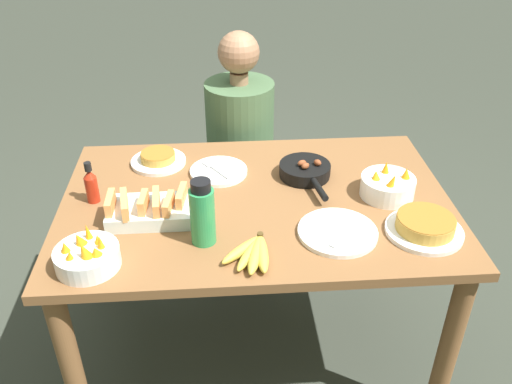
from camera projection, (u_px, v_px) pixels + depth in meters
name	position (u px, v px, depth m)	size (l,w,h in m)	color
ground_plane	(256.00, 347.00, 2.38)	(14.00, 14.00, 0.00)	#383D33
dining_table	(256.00, 224.00, 2.02)	(1.40, 0.91, 0.78)	brown
banana_bunch	(253.00, 252.00, 1.67)	(0.16, 0.20, 0.04)	gold
melon_tray	(149.00, 210.00, 1.84)	(0.28, 0.18, 0.10)	silver
skillet	(305.00, 171.00, 2.08)	(0.20, 0.32, 0.08)	black
frittata_plate_center	(425.00, 226.00, 1.77)	(0.25, 0.25, 0.06)	white
frittata_plate_side	(158.00, 159.00, 2.17)	(0.22, 0.22, 0.05)	white
empty_plate_near_front	(219.00, 171.00, 2.11)	(0.22, 0.22, 0.02)	white
empty_plate_far_left	(338.00, 232.00, 1.78)	(0.26, 0.26, 0.02)	white
fruit_bowl_mango	(87.00, 256.00, 1.63)	(0.20, 0.20, 0.12)	white
fruit_bowl_citrus	(388.00, 186.00, 1.96)	(0.20, 0.20, 0.12)	white
water_bottle	(202.00, 214.00, 1.69)	(0.08, 0.08, 0.23)	#2D9351
hot_sauce_bottle	(91.00, 185.00, 1.91)	(0.04, 0.04, 0.16)	#B72814
person_figure	(241.00, 172.00, 2.68)	(0.35, 0.35, 1.19)	black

